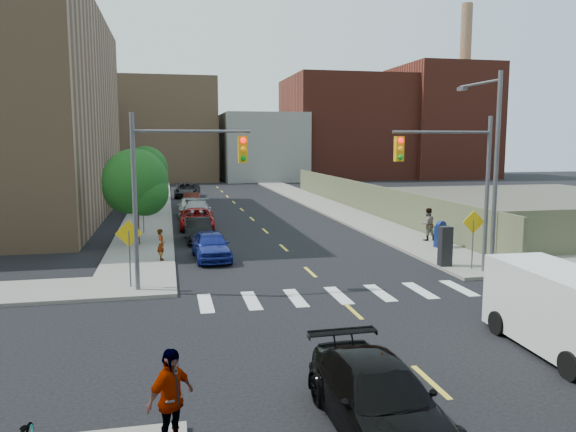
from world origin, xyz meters
name	(u,v)px	position (x,y,z in m)	size (l,w,h in m)	color
ground	(373,329)	(0.00, 0.00, 0.00)	(160.00, 160.00, 0.00)	black
sidewalk_nw	(153,200)	(-7.75, 41.50, 0.07)	(3.50, 73.00, 0.15)	gray
sidewalk_ne	(303,196)	(7.75, 41.50, 0.07)	(3.50, 73.00, 0.15)	gray
fence_north	(362,197)	(9.60, 28.00, 1.25)	(0.12, 44.00, 2.50)	#6B6C4B
gravel_lot	(541,204)	(28.00, 30.00, 0.03)	(36.00, 42.00, 0.06)	#595447
bg_bldg_west	(54,140)	(-22.00, 70.00, 6.00)	(14.00, 18.00, 12.00)	#592319
bg_bldg_midwest	(168,130)	(-6.00, 72.00, 7.50)	(14.00, 16.00, 15.00)	#8C6B4C
bg_bldg_center	(261,147)	(8.00, 70.00, 5.00)	(12.00, 16.00, 10.00)	gray
bg_bldg_east	(344,128)	(22.00, 72.00, 8.00)	(18.00, 18.00, 16.00)	#592319
bg_bldg_fareast	(440,122)	(38.00, 70.00, 9.00)	(14.00, 16.00, 18.00)	#592319
smokestack	(464,92)	(42.00, 70.00, 14.00)	(1.80, 1.80, 28.00)	#8C6B4C
signal_nw	(174,177)	(-5.98, 6.00, 4.53)	(4.59, 0.30, 7.00)	#59595E
signal_ne	(456,174)	(5.98, 6.00, 4.53)	(4.59, 0.30, 7.00)	#59595E
streetlight_ne	(492,157)	(8.20, 6.90, 5.22)	(0.25, 3.70, 9.00)	#59595E
warn_sign_nw	(129,241)	(-7.80, 6.50, 1.99)	(1.06, 0.06, 2.83)	#59595E
warn_sign_ne	(473,229)	(7.20, 6.50, 1.99)	(1.06, 0.06, 2.83)	#59595E
warn_sign_midwest	(143,204)	(-7.80, 20.00, 1.99)	(1.06, 0.06, 2.83)	#59595E
tree_west_near	(135,185)	(-8.00, 16.05, 3.48)	(3.66, 3.64, 5.52)	#332114
tree_west_far	(145,171)	(-8.00, 31.05, 3.48)	(3.66, 3.64, 5.52)	#332114
parked_car_blue	(211,245)	(-4.20, 11.72, 0.73)	(1.72, 4.28, 1.46)	navy
parked_car_black	(198,230)	(-4.55, 17.07, 0.69)	(1.46, 4.18, 1.38)	black
parked_car_red	(197,218)	(-4.36, 22.17, 0.68)	(2.27, 4.93, 1.37)	#A81014
parked_car_silver	(197,211)	(-4.20, 25.38, 0.77)	(2.16, 5.31, 1.54)	#A0A4A8
parked_car_white	(190,207)	(-4.59, 28.38, 0.78)	(1.85, 4.59, 1.56)	silver
parked_car_maroon	(192,201)	(-4.20, 34.07, 0.67)	(1.42, 4.06, 1.34)	#3D120C
parked_car_grey	(188,190)	(-4.20, 44.05, 0.77)	(2.54, 5.51, 1.53)	black
black_sedan	(379,399)	(-2.15, -6.00, 0.72)	(2.03, 4.98, 1.45)	black
cargo_van	(560,308)	(4.51, -2.79, 1.24)	(2.32, 5.24, 2.36)	white
mailbox	(441,234)	(8.29, 11.62, 0.85)	(0.70, 0.60, 1.45)	navy
payphone	(445,246)	(6.30, 7.33, 1.07)	(0.55, 0.45, 1.85)	black
pedestrian_west	(161,245)	(-6.64, 11.38, 0.92)	(0.56, 0.37, 1.55)	gray
pedestrian_east	(428,224)	(8.53, 13.73, 1.10)	(0.92, 0.72, 1.90)	gray
pedestrian_sw	(171,399)	(-6.30, -6.00, 1.13)	(1.15, 0.48, 1.96)	gray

